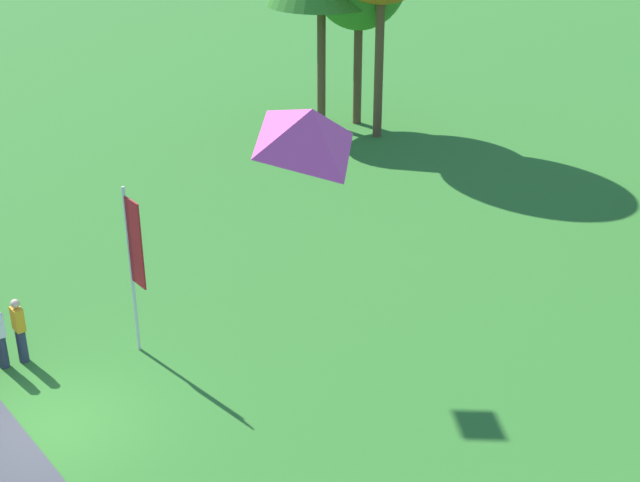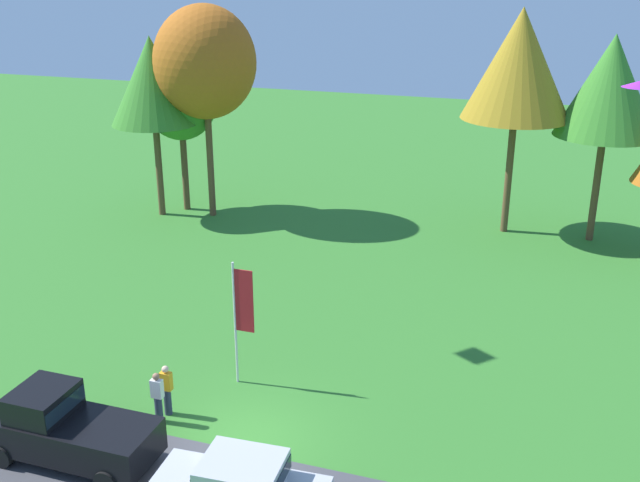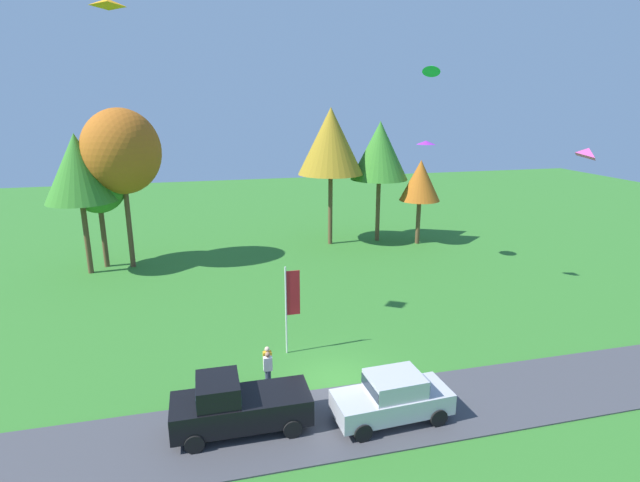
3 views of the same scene
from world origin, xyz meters
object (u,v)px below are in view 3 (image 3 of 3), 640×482
object	(u,v)px
car_pickup_far_end	(236,404)
person_watching_sky	(268,370)
kite_diamond_trailing_tail	(588,152)
kite_delta_high_right	(426,143)
car_sedan_by_flagpole	(393,396)
tree_center_back	(331,141)
tree_lone_near	(420,181)
tree_far_left	(121,152)
person_on_lawn	(268,365)
kite_delta_topmost	(432,69)
kite_diamond_high_left	(107,2)
flag_banner	(291,299)
tree_left_of_center	(78,168)
tree_far_right	(380,151)
tree_right_of_center	(97,183)

from	to	relation	value
car_pickup_far_end	person_watching_sky	xyz separation A→B (m)	(1.53, 2.48, -0.23)
kite_diamond_trailing_tail	kite_delta_high_right	size ratio (longest dim) A/B	0.59
car_sedan_by_flagpole	tree_center_back	bearing A→B (deg)	80.25
tree_lone_near	tree_far_left	bearing A→B (deg)	-178.15
person_on_lawn	kite_delta_topmost	size ratio (longest dim) A/B	1.71
kite_diamond_high_left	flag_banner	bearing A→B (deg)	-22.52
tree_lone_near	kite_diamond_trailing_tail	bearing A→B (deg)	-96.33
kite_delta_topmost	car_sedan_by_flagpole	bearing A→B (deg)	-119.26
tree_left_of_center	tree_center_back	size ratio (longest dim) A/B	0.86
tree_far_right	kite_diamond_high_left	distance (m)	25.05
kite_diamond_trailing_tail	kite_diamond_high_left	bearing A→B (deg)	159.96
tree_center_back	kite_delta_high_right	xyz separation A→B (m)	(5.00, -7.01, 0.33)
car_pickup_far_end	tree_left_of_center	world-z (taller)	tree_left_of_center
car_pickup_far_end	flag_banner	xyz separation A→B (m)	(3.08, 5.40, 1.66)
person_on_lawn	flag_banner	size ratio (longest dim) A/B	0.39
tree_center_back	person_on_lawn	bearing A→B (deg)	-112.09
tree_right_of_center	kite_delta_topmost	world-z (taller)	kite_delta_topmost
car_pickup_far_end	person_watching_sky	world-z (taller)	car_pickup_far_end
person_watching_sky	kite_diamond_high_left	world-z (taller)	kite_diamond_high_left
kite_delta_high_right	flag_banner	bearing A→B (deg)	-136.79
car_pickup_far_end	tree_far_left	distance (m)	23.03
kite_delta_topmost	kite_diamond_high_left	bearing A→B (deg)	-171.63
tree_right_of_center	kite_delta_topmost	distance (m)	23.73
kite_diamond_high_left	kite_diamond_trailing_tail	bearing A→B (deg)	-20.04
person_watching_sky	tree_right_of_center	xyz separation A→B (m)	(-9.14, 19.11, 5.33)
tree_left_of_center	tree_far_left	distance (m)	3.01
person_on_lawn	tree_lone_near	size ratio (longest dim) A/B	0.24
tree_left_of_center	person_on_lawn	bearing A→B (deg)	-59.90
tree_center_back	kite_delta_topmost	bearing A→B (deg)	-79.99
person_on_lawn	kite_delta_topmost	world-z (taller)	kite_delta_topmost
kite_delta_topmost	kite_diamond_high_left	size ratio (longest dim) A/B	0.92
person_on_lawn	kite_diamond_high_left	world-z (taller)	kite_diamond_high_left
person_on_lawn	kite_diamond_trailing_tail	xyz separation A→B (m)	(13.35, -1.52, 8.77)
person_watching_sky	tree_far_right	bearing A→B (deg)	59.04
tree_far_left	kite_delta_high_right	size ratio (longest dim) A/B	8.46
tree_center_back	tree_far_right	size ratio (longest dim) A/B	1.11
tree_far_left	kite_delta_topmost	world-z (taller)	kite_delta_topmost
tree_center_back	kite_diamond_trailing_tail	xyz separation A→B (m)	(4.99, -22.11, 1.04)
tree_center_back	kite_diamond_high_left	bearing A→B (deg)	-132.50
car_sedan_by_flagpole	tree_lone_near	distance (m)	25.72
tree_lone_near	flag_banner	distance (m)	21.82
tree_far_right	person_watching_sky	bearing A→B (deg)	-120.96
tree_center_back	tree_far_right	distance (m)	4.35
car_pickup_far_end	tree_far_right	world-z (taller)	tree_far_right
person_on_lawn	tree_right_of_center	distance (m)	21.46
kite_diamond_high_left	tree_lone_near	bearing A→B (deg)	32.50
tree_left_of_center	kite_diamond_trailing_tail	xyz separation A→B (m)	(23.42, -18.90, 2.26)
tree_far_left	kite_delta_high_right	xyz separation A→B (m)	(20.68, -4.56, 0.58)
car_sedan_by_flagpole	kite_diamond_trailing_tail	size ratio (longest dim) A/B	5.65
tree_far_right	kite_delta_topmost	xyz separation A→B (m)	(-2.00, -12.88, 5.71)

